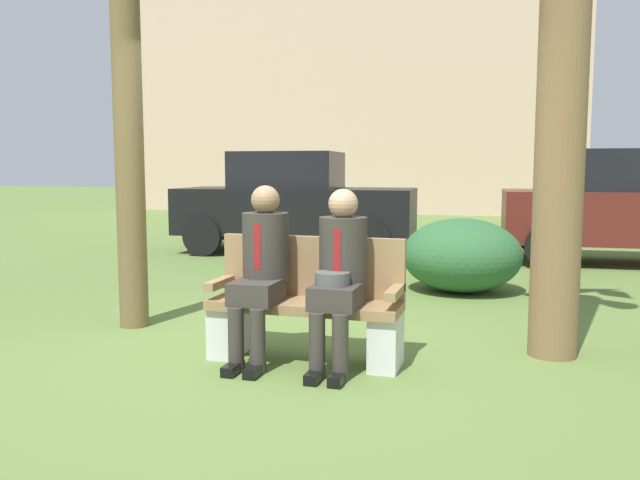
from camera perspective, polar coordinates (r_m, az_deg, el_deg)
The scene contains 8 objects.
ground_plane at distance 5.05m, azimuth -5.05°, elevation -9.83°, with size 80.00×80.00×0.00m, color #5B7637.
park_bench at distance 4.77m, azimuth -1.18°, elevation -5.84°, with size 1.40×0.44×0.90m.
seated_man_left at distance 4.70m, azimuth -5.18°, elevation -2.10°, with size 0.34×0.72×1.28m.
seated_man_right at distance 4.52m, azimuth 1.71°, elevation -2.59°, with size 0.34×0.72×1.26m.
shrub_near_bench at distance 7.54m, azimuth 12.34°, elevation -1.32°, with size 1.35×1.24×0.84m, color #2E5F33.
parked_car_near at distance 10.87m, azimuth -2.25°, elevation 3.30°, with size 3.99×1.91×1.68m.
parked_car_far at distance 10.55m, azimuth 26.31°, elevation 2.57°, with size 3.97×1.87×1.68m.
building_backdrop at distance 24.23m, azimuth 3.48°, elevation 15.27°, with size 15.74×7.16×10.34m.
Camera 1 is at (1.78, -4.52, 1.40)m, focal length 36.38 mm.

